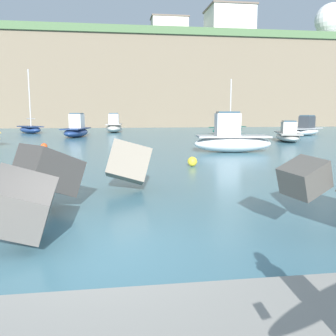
{
  "coord_description": "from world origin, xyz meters",
  "views": [
    {
      "loc": [
        0.18,
        -6.25,
        2.42
      ],
      "look_at": [
        1.17,
        0.5,
        1.4
      ],
      "focal_mm": 39.82,
      "sensor_mm": 36.0,
      "label": 1
    }
  ],
  "objects_px": {
    "boat_near_centre": "(114,126)",
    "boat_far_centre": "(76,130)",
    "station_building_annex": "(219,31)",
    "boat_mid_left": "(305,129)",
    "station_building_west": "(169,32)",
    "mooring_buoy_inner": "(192,162)",
    "radar_dome": "(331,24)",
    "station_building_east": "(229,24)",
    "mooring_buoy_middle": "(44,146)",
    "boat_mid_centre": "(228,130)",
    "station_building_central": "(182,44)",
    "boat_far_left": "(30,129)",
    "boat_near_right": "(288,135)",
    "boat_near_left": "(232,140)"
  },
  "relations": [
    {
      "from": "boat_near_centre",
      "to": "boat_far_centre",
      "type": "height_order",
      "value": "boat_far_centre"
    },
    {
      "from": "boat_near_centre",
      "to": "station_building_annex",
      "type": "distance_m",
      "value": 37.01
    },
    {
      "from": "boat_mid_left",
      "to": "station_building_west",
      "type": "height_order",
      "value": "station_building_west"
    },
    {
      "from": "mooring_buoy_inner",
      "to": "radar_dome",
      "type": "relative_size",
      "value": 0.05
    },
    {
      "from": "station_building_east",
      "to": "station_building_annex",
      "type": "distance_m",
      "value": 2.59
    },
    {
      "from": "boat_far_centre",
      "to": "mooring_buoy_inner",
      "type": "bearing_deg",
      "value": -71.96
    },
    {
      "from": "mooring_buoy_inner",
      "to": "station_building_east",
      "type": "xyz_separation_m",
      "value": [
        18.39,
        54.04,
        18.71
      ]
    },
    {
      "from": "boat_far_centre",
      "to": "radar_dome",
      "type": "xyz_separation_m",
      "value": [
        48.77,
        36.11,
        19.93
      ]
    },
    {
      "from": "station_building_east",
      "to": "mooring_buoy_middle",
      "type": "bearing_deg",
      "value": -120.35
    },
    {
      "from": "boat_mid_centre",
      "to": "station_building_east",
      "type": "bearing_deg",
      "value": 73.04
    },
    {
      "from": "boat_mid_centre",
      "to": "mooring_buoy_middle",
      "type": "relative_size",
      "value": 14.25
    },
    {
      "from": "station_building_east",
      "to": "boat_near_centre",
      "type": "bearing_deg",
      "value": -132.69
    },
    {
      "from": "boat_mid_centre",
      "to": "boat_far_centre",
      "type": "relative_size",
      "value": 1.16
    },
    {
      "from": "boat_mid_left",
      "to": "station_building_west",
      "type": "relative_size",
      "value": 0.74
    },
    {
      "from": "radar_dome",
      "to": "station_building_annex",
      "type": "bearing_deg",
      "value": -174.87
    },
    {
      "from": "radar_dome",
      "to": "station_building_east",
      "type": "height_order",
      "value": "radar_dome"
    },
    {
      "from": "boat_mid_left",
      "to": "boat_near_centre",
      "type": "bearing_deg",
      "value": 155.65
    },
    {
      "from": "station_building_west",
      "to": "station_building_central",
      "type": "distance_m",
      "value": 9.18
    },
    {
      "from": "mooring_buoy_middle",
      "to": "station_building_east",
      "type": "distance_m",
      "value": 55.58
    },
    {
      "from": "boat_mid_left",
      "to": "boat_far_left",
      "type": "distance_m",
      "value": 31.49
    },
    {
      "from": "boat_near_right",
      "to": "boat_mid_centre",
      "type": "distance_m",
      "value": 12.04
    },
    {
      "from": "boat_near_left",
      "to": "boat_near_right",
      "type": "height_order",
      "value": "boat_near_left"
    },
    {
      "from": "radar_dome",
      "to": "boat_mid_left",
      "type": "bearing_deg",
      "value": -123.65
    },
    {
      "from": "boat_mid_left",
      "to": "station_building_west",
      "type": "distance_m",
      "value": 47.34
    },
    {
      "from": "station_building_west",
      "to": "station_building_east",
      "type": "relative_size",
      "value": 0.93
    },
    {
      "from": "mooring_buoy_inner",
      "to": "station_building_east",
      "type": "bearing_deg",
      "value": 71.2
    },
    {
      "from": "station_building_west",
      "to": "boat_near_left",
      "type": "bearing_deg",
      "value": -94.8
    },
    {
      "from": "boat_near_right",
      "to": "station_building_annex",
      "type": "height_order",
      "value": "station_building_annex"
    },
    {
      "from": "boat_near_centre",
      "to": "boat_near_right",
      "type": "bearing_deg",
      "value": -48.5
    },
    {
      "from": "mooring_buoy_middle",
      "to": "station_building_east",
      "type": "bearing_deg",
      "value": 59.65
    },
    {
      "from": "radar_dome",
      "to": "station_building_central",
      "type": "bearing_deg",
      "value": 154.2
    },
    {
      "from": "station_building_west",
      "to": "boat_near_right",
      "type": "bearing_deg",
      "value": -86.89
    },
    {
      "from": "mooring_buoy_inner",
      "to": "station_building_annex",
      "type": "xyz_separation_m",
      "value": [
        17.02,
        56.02,
        17.77
      ]
    },
    {
      "from": "radar_dome",
      "to": "station_building_central",
      "type": "distance_m",
      "value": 32.06
    },
    {
      "from": "station_building_annex",
      "to": "boat_near_left",
      "type": "bearing_deg",
      "value": -104.83
    },
    {
      "from": "station_building_central",
      "to": "boat_near_centre",
      "type": "bearing_deg",
      "value": -111.2
    },
    {
      "from": "station_building_west",
      "to": "boat_far_centre",
      "type": "bearing_deg",
      "value": -110.66
    },
    {
      "from": "station_building_west",
      "to": "station_building_annex",
      "type": "distance_m",
      "value": 11.66
    },
    {
      "from": "mooring_buoy_middle",
      "to": "radar_dome",
      "type": "relative_size",
      "value": 0.05
    },
    {
      "from": "station_building_west",
      "to": "station_building_central",
      "type": "relative_size",
      "value": 0.93
    },
    {
      "from": "boat_mid_centre",
      "to": "boat_far_left",
      "type": "distance_m",
      "value": 23.45
    },
    {
      "from": "boat_near_right",
      "to": "station_building_west",
      "type": "distance_m",
      "value": 53.61
    },
    {
      "from": "boat_far_centre",
      "to": "station_building_annex",
      "type": "relative_size",
      "value": 1.12
    },
    {
      "from": "mooring_buoy_middle",
      "to": "boat_near_left",
      "type": "bearing_deg",
      "value": -15.0
    },
    {
      "from": "mooring_buoy_middle",
      "to": "boat_near_centre",
      "type": "bearing_deg",
      "value": 77.83
    },
    {
      "from": "boat_mid_centre",
      "to": "station_building_central",
      "type": "xyz_separation_m",
      "value": [
        3.03,
        46.43,
        17.9
      ]
    },
    {
      "from": "station_building_east",
      "to": "boat_mid_left",
      "type": "bearing_deg",
      "value": -92.54
    },
    {
      "from": "boat_mid_left",
      "to": "boat_far_centre",
      "type": "distance_m",
      "value": 24.15
    },
    {
      "from": "boat_far_centre",
      "to": "station_building_east",
      "type": "relative_size",
      "value": 0.65
    },
    {
      "from": "boat_mid_centre",
      "to": "station_building_west",
      "type": "height_order",
      "value": "station_building_west"
    }
  ]
}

